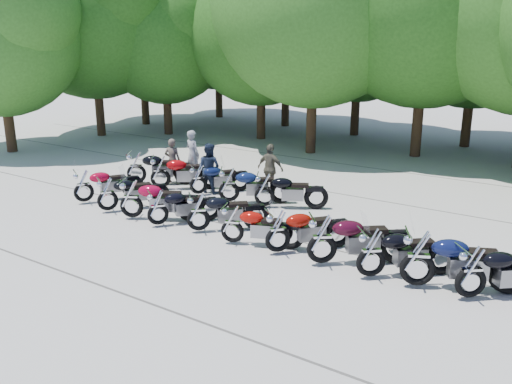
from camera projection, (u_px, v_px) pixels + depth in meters
The scene contains 30 objects.
ground at pixel (222, 249), 13.24m from camera, with size 90.00×90.00×0.00m, color gray.
tree_0 at pixel (141, 27), 30.29m from camera, with size 7.50×7.50×9.21m.
tree_1 at pixel (164, 34), 27.21m from camera, with size 6.97×6.97×8.55m.
tree_2 at pixel (261, 29), 25.88m from camera, with size 7.31×7.31×8.97m.
tree_3 at pixel (315, 3), 22.35m from camera, with size 8.70×8.70×10.67m.
tree_9 at pixel (218, 27), 32.95m from camera, with size 7.59×7.59×9.32m.
tree_10 at pixel (287, 23), 29.63m from camera, with size 7.78×7.78×9.55m.
tree_11 at pixel (360, 25), 26.83m from camera, with size 7.56×7.56×9.28m.
tree_12 at pixel (478, 19), 23.84m from camera, with size 7.88×7.88×9.67m.
tree_17 at pixel (92, 14), 26.56m from camera, with size 8.31×8.31×10.20m.
motorcycle_0 at pixel (83, 185), 16.68m from camera, with size 0.65×2.12×1.20m, color maroon, non-canonical shape.
motorcycle_1 at pixel (107, 193), 15.84m from camera, with size 0.64×2.10×1.19m, color black, non-canonical shape.
motorcycle_2 at pixel (131, 197), 15.20m from camera, with size 0.71×2.33×1.32m, color maroon, non-canonical shape.
motorcycle_3 at pixel (158, 206), 14.66m from camera, with size 0.62×2.04×1.15m, color black, non-canonical shape.
motorcycle_4 at pixel (198, 211), 14.20m from camera, with size 0.65×2.14×1.21m, color black, non-canonical shape.
motorcycle_5 at pixel (232, 223), 13.40m from camera, with size 0.62×2.03×1.15m, color #8D0A05, non-canonical shape.
motorcycle_6 at pixel (278, 230), 12.78m from camera, with size 0.66×2.18×1.23m, color #7C0C04, non-canonical shape.
motorcycle_7 at pixel (322, 238), 12.12m from camera, with size 0.73×2.40×1.36m, color black, non-canonical shape.
motorcycle_8 at pixel (371, 251), 11.47m from camera, with size 0.69×2.25×1.27m, color black, non-canonical shape.
motorcycle_9 at pixel (419, 256), 11.02m from camera, with size 0.76×2.51×1.42m, color #0C1134, non-canonical shape.
motorcycle_10 at pixel (472, 270), 10.54m from camera, with size 0.68×2.25×1.27m, color black, non-canonical shape.
motorcycle_11 at pixel (136, 166), 18.75m from camera, with size 0.71×2.35×1.33m, color black, non-canonical shape.
motorcycle_12 at pixel (160, 171), 18.14m from camera, with size 0.71×2.32×1.31m, color #950509, non-canonical shape.
motorcycle_13 at pixel (198, 178), 17.51m from camera, with size 0.63×2.05×1.16m, color #0C1537, non-canonical shape.
motorcycle_14 at pixel (229, 184), 16.68m from camera, with size 0.68×2.25×1.27m, color #0E1A40, non-canonical shape.
motorcycle_15 at pixel (265, 189), 16.24m from camera, with size 0.66×2.15×1.22m, color black, non-canonical shape.
rider_0 at pixel (173, 161), 19.01m from camera, with size 0.58×0.38×1.59m, color #504439.
rider_1 at pixel (209, 168), 17.81m from camera, with size 0.81×0.63×1.66m, color #1A2437.
rider_2 at pixel (270, 169), 17.76m from camera, with size 0.97×0.40×1.65m, color brown.
rider_3 at pixel (193, 155), 19.54m from camera, with size 0.65×0.42×1.78m, color gray.
Camera 1 is at (7.52, -9.79, 5.05)m, focal length 38.00 mm.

